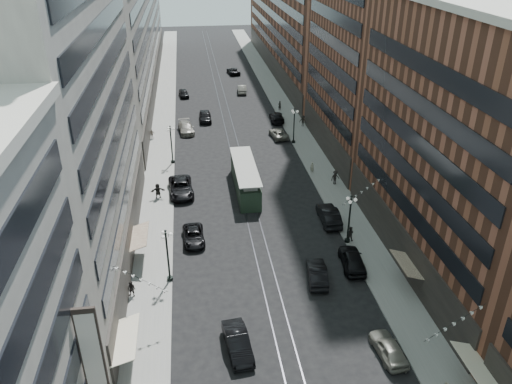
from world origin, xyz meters
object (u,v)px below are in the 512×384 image
lamppost_sw_mid (171,143)px  car_14 (242,89)px  car_2 (194,236)px  pedestrian_7 (350,234)px  streetcar (245,179)px  car_extra_2 (352,259)px  pedestrian_2 (132,289)px  pedestrian_9 (303,121)px  lamppost_se_mid (294,125)px  car_13 (205,116)px  car_extra_1 (317,273)px  pedestrian_extra_2 (280,106)px  pedestrian_8 (312,167)px  car_9 (184,93)px  car_7 (181,187)px  pedestrian_extra_0 (335,177)px  car_11 (279,133)px  lamppost_se_far (349,218)px  lamppost_sw_far (168,254)px  car_8 (186,128)px  car_10 (329,215)px  car_4 (389,348)px  car_extra_0 (233,71)px  car_12 (277,117)px  pedestrian_6 (152,134)px

lamppost_sw_mid → car_14: lamppost_sw_mid is taller
car_2 → pedestrian_7: size_ratio=2.92×
streetcar → car_extra_2: bearing=-64.7°
pedestrian_2 → car_14: 64.46m
lamppost_sw_mid → pedestrian_9: 24.64m
lamppost_se_mid → car_13: bearing=136.9°
car_extra_2 → streetcar: bearing=-59.3°
car_extra_1 → pedestrian_extra_2: 49.88m
pedestrian_8 → car_9: bearing=-80.0°
car_7 → car_extra_2: size_ratio=1.23×
pedestrian_7 → pedestrian_extra_0: size_ratio=0.86×
car_11 → lamppost_se_far: bearing=86.1°
lamppost_sw_mid → lamppost_sw_far: bearing=-90.0°
lamppost_se_mid → car_8: lamppost_se_mid is taller
car_8 → car_11: 15.14m
lamppost_se_mid → car_10: lamppost_se_mid is taller
car_4 → car_9: car_4 is taller
lamppost_se_mid → car_7: lamppost_se_mid is taller
pedestrian_extra_0 → pedestrian_extra_2: (-1.74, 30.60, -0.12)m
car_4 → car_10: (0.73, 20.08, 0.15)m
pedestrian_2 → car_extra_0: 79.09m
pedestrian_2 → car_extra_0: size_ratio=0.31×
lamppost_se_far → streetcar: lamppost_se_far is taller
pedestrian_7 → pedestrian_8: (-0.04, 16.86, -0.07)m
car_12 → pedestrian_7: size_ratio=3.30×
lamppost_sw_far → car_11: size_ratio=1.13×
streetcar → pedestrian_extra_2: 31.89m
car_4 → car_9: size_ratio=1.02×
lamppost_se_mid → pedestrian_8: size_ratio=3.68×
car_extra_0 → car_extra_1: bearing=82.4°
car_4 → lamppost_sw_far: bearing=-39.3°
car_8 → car_12: 15.91m
pedestrian_2 → car_extra_2: same height
pedestrian_7 → car_extra_0: bearing=-58.3°
pedestrian_2 → car_13: 46.92m
car_2 → car_7: (-1.27, 11.08, 0.21)m
lamppost_se_mid → car_14: size_ratio=1.14×
car_13 → pedestrian_8: car_13 is taller
pedestrian_8 → lamppost_sw_far: bearing=34.5°
car_7 → car_11: bearing=44.1°
pedestrian_2 → lamppost_se_mid: bearing=79.7°
car_4 → pedestrian_7: 16.02m
lamppost_sw_mid → streetcar: 13.24m
lamppost_sw_mid → pedestrian_extra_2: size_ratio=3.30×
lamppost_se_far → car_13: bearing=108.0°
car_4 → pedestrian_extra_2: size_ratio=2.57×
car_11 → pedestrian_9: 6.43m
car_14 → pedestrian_extra_0: pedestrian_extra_0 is taller
lamppost_se_far → pedestrian_6: size_ratio=3.53×
car_8 → pedestrian_8: pedestrian_8 is taller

